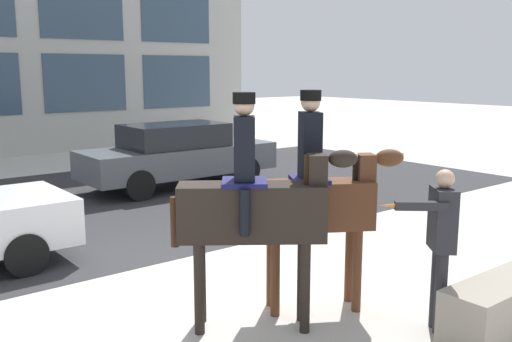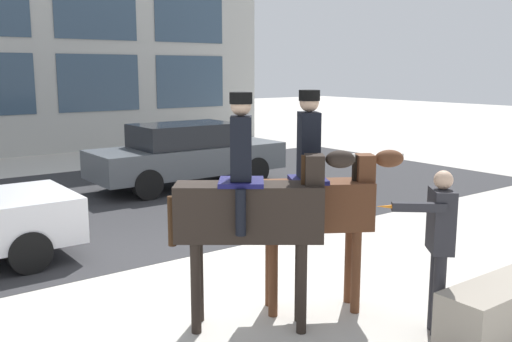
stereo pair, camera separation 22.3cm
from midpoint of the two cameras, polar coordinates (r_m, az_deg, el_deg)
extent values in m
plane|color=beige|center=(8.39, -5.42, -9.67)|extent=(80.00, 80.00, 0.00)
cube|color=#2D2D30|center=(12.55, -16.74, -3.38)|extent=(21.08, 8.50, 0.01)
cube|color=#33475B|center=(21.10, -15.09, 8.50)|extent=(2.97, 0.02, 2.00)
cube|color=#33475B|center=(22.72, -6.26, 8.87)|extent=(2.97, 0.02, 2.00)
cube|color=#33475B|center=(21.19, -15.40, 15.26)|extent=(2.97, 0.02, 2.00)
cube|color=#33475B|center=(22.81, -6.38, 15.15)|extent=(2.97, 0.02, 2.00)
cube|color=black|center=(6.16, 0.31, -4.10)|extent=(1.54, 1.30, 0.61)
cylinder|color=black|center=(6.58, 5.37, -10.63)|extent=(0.11, 0.11, 1.01)
cylinder|color=black|center=(6.29, 5.63, -11.62)|extent=(0.11, 0.11, 1.01)
cylinder|color=black|center=(6.57, -4.78, -10.64)|extent=(0.11, 0.11, 1.01)
cylinder|color=black|center=(6.29, -5.02, -11.62)|extent=(0.11, 0.11, 1.01)
cube|color=black|center=(6.12, 6.87, -0.83)|extent=(0.30, 0.31, 0.53)
cube|color=#382314|center=(6.11, 5.75, -0.65)|extent=(0.08, 0.09, 0.48)
ellipsoid|color=black|center=(6.13, 9.46, 1.17)|extent=(0.37, 0.35, 0.19)
cube|color=silver|center=(6.14, 10.35, 1.35)|extent=(0.12, 0.11, 0.08)
cylinder|color=#382314|center=(6.24, -7.40, -5.00)|extent=(0.09, 0.09, 0.55)
cube|color=#14144C|center=(6.09, -0.43, -1.13)|extent=(0.67, 0.67, 0.05)
cube|color=black|center=(6.03, -0.44, 2.31)|extent=(0.37, 0.39, 0.68)
sphere|color=#D1A889|center=(5.98, -0.44, 6.57)|extent=(0.22, 0.22, 0.22)
cylinder|color=black|center=(5.98, -0.45, 7.31)|extent=(0.24, 0.24, 0.12)
cylinder|color=black|center=(6.41, -0.41, -2.98)|extent=(0.11, 0.11, 0.49)
cylinder|color=black|center=(5.88, -0.46, -4.17)|extent=(0.11, 0.11, 0.49)
cube|color=#59331E|center=(6.69, 6.71, -3.42)|extent=(1.39, 1.07, 0.56)
cylinder|color=#59331E|center=(7.16, 10.18, -9.07)|extent=(0.11, 0.11, 0.99)
cylinder|color=#59331E|center=(6.89, 10.89, -9.89)|extent=(0.11, 0.11, 0.99)
cylinder|color=#59331E|center=(6.97, 2.31, -9.48)|extent=(0.11, 0.11, 0.99)
cylinder|color=#59331E|center=(6.68, 2.69, -10.35)|extent=(0.11, 0.11, 0.99)
cube|color=#59331E|center=(6.77, 11.71, -0.48)|extent=(0.30, 0.31, 0.50)
cube|color=black|center=(6.73, 10.74, -0.34)|extent=(0.07, 0.09, 0.45)
ellipsoid|color=#59331E|center=(6.83, 14.08, 1.21)|extent=(0.40, 0.35, 0.21)
cube|color=silver|center=(6.86, 14.90, 1.39)|extent=(0.13, 0.11, 0.08)
cylinder|color=black|center=(6.59, 0.56, -4.46)|extent=(0.09, 0.09, 0.55)
cube|color=#14144C|center=(6.61, 6.19, -0.89)|extent=(0.60, 0.62, 0.05)
cube|color=black|center=(6.54, 6.25, 2.60)|extent=(0.35, 0.39, 0.75)
sphere|color=#D1A889|center=(6.50, 6.33, 6.85)|extent=(0.22, 0.22, 0.22)
cylinder|color=black|center=(6.50, 6.35, 7.53)|extent=(0.24, 0.24, 0.12)
cylinder|color=black|center=(6.92, 5.68, -2.46)|extent=(0.11, 0.11, 0.45)
cylinder|color=black|center=(6.40, 6.65, -3.50)|extent=(0.11, 0.11, 0.45)
cylinder|color=#232328|center=(6.55, 18.76, -11.67)|extent=(0.13, 0.13, 0.92)
cylinder|color=#232328|center=(6.69, 18.41, -11.17)|extent=(0.13, 0.13, 0.92)
cube|color=#232328|center=(6.38, 18.98, -4.72)|extent=(0.43, 0.45, 0.68)
sphere|color=#D1A889|center=(6.29, 19.21, -0.85)|extent=(0.20, 0.20, 0.20)
cube|color=#232328|center=(6.10, 17.01, -3.47)|extent=(0.48, 0.43, 0.09)
cone|color=orange|center=(6.03, 13.79, -3.47)|extent=(0.17, 0.15, 0.04)
cylinder|color=black|center=(8.65, -21.02, -7.57)|extent=(0.61, 0.21, 0.61)
cylinder|color=black|center=(10.19, -23.53, -5.12)|extent=(0.61, 0.21, 0.61)
cube|color=#51565B|center=(14.06, -6.33, 1.18)|extent=(4.78, 1.71, 0.66)
cube|color=black|center=(13.93, -6.81, 3.60)|extent=(2.39, 1.51, 0.56)
cylinder|color=black|center=(14.28, 0.44, 0.03)|extent=(0.68, 0.21, 0.68)
cylinder|color=black|center=(15.55, -3.05, 0.84)|extent=(0.68, 0.21, 0.68)
cylinder|color=black|center=(12.75, -10.27, -1.35)|extent=(0.68, 0.21, 0.68)
cylinder|color=black|center=(14.16, -13.11, -0.32)|extent=(0.68, 0.21, 0.68)
camera|label=1|loc=(0.11, -89.10, 0.16)|focal=40.00mm
camera|label=2|loc=(0.11, 90.90, -0.16)|focal=40.00mm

